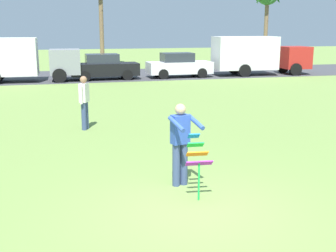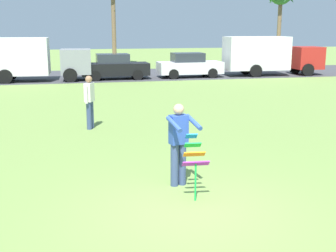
{
  "view_description": "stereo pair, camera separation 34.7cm",
  "coord_description": "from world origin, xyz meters",
  "px_view_note": "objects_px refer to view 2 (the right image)",
  "views": [
    {
      "loc": [
        -2.34,
        -6.94,
        3.24
      ],
      "look_at": [
        0.06,
        2.35,
        1.05
      ],
      "focal_mm": 46.45,
      "sensor_mm": 36.0,
      "label": 1
    },
    {
      "loc": [
        -2.01,
        -7.02,
        3.24
      ],
      "look_at": [
        0.06,
        2.35,
        1.05
      ],
      "focal_mm": 46.45,
      "sensor_mm": 36.0,
      "label": 2
    }
  ],
  "objects_px": {
    "kite_held": "(194,157)",
    "parked_truck_grey_van": "(27,58)",
    "person_kite_flyer": "(179,142)",
    "parked_truck_red_cab": "(268,55)",
    "person_walker_near": "(90,100)",
    "parked_car_white": "(189,66)",
    "parked_car_black": "(115,67)"
  },
  "relations": [
    {
      "from": "kite_held",
      "to": "parked_truck_grey_van",
      "type": "xyz_separation_m",
      "value": [
        -4.82,
        20.01,
        0.58
      ]
    },
    {
      "from": "parked_truck_red_cab",
      "to": "person_walker_near",
      "type": "xyz_separation_m",
      "value": [
        -12.53,
        -13.64,
        -0.48
      ]
    },
    {
      "from": "parked_truck_red_cab",
      "to": "kite_held",
      "type": "bearing_deg",
      "value": -118.42
    },
    {
      "from": "kite_held",
      "to": "parked_car_black",
      "type": "xyz_separation_m",
      "value": [
        0.44,
        20.02,
        -0.05
      ]
    },
    {
      "from": "person_kite_flyer",
      "to": "parked_car_black",
      "type": "distance_m",
      "value": 19.32
    },
    {
      "from": "kite_held",
      "to": "parked_truck_grey_van",
      "type": "relative_size",
      "value": 0.18
    },
    {
      "from": "parked_car_black",
      "to": "person_walker_near",
      "type": "height_order",
      "value": "person_walker_near"
    },
    {
      "from": "kite_held",
      "to": "parked_car_black",
      "type": "distance_m",
      "value": 20.02
    },
    {
      "from": "kite_held",
      "to": "parked_car_black",
      "type": "height_order",
      "value": "parked_car_black"
    },
    {
      "from": "kite_held",
      "to": "parked_car_black",
      "type": "relative_size",
      "value": 0.29
    },
    {
      "from": "parked_car_white",
      "to": "parked_truck_red_cab",
      "type": "relative_size",
      "value": 0.62
    },
    {
      "from": "kite_held",
      "to": "parked_car_black",
      "type": "bearing_deg",
      "value": 88.73
    },
    {
      "from": "kite_held",
      "to": "parked_car_white",
      "type": "xyz_separation_m",
      "value": [
        5.33,
        20.02,
        -0.05
      ]
    },
    {
      "from": "parked_truck_red_cab",
      "to": "person_walker_near",
      "type": "distance_m",
      "value": 18.52
    },
    {
      "from": "person_walker_near",
      "to": "parked_truck_red_cab",
      "type": "bearing_deg",
      "value": 47.42
    },
    {
      "from": "kite_held",
      "to": "parked_truck_grey_van",
      "type": "height_order",
      "value": "parked_truck_grey_van"
    },
    {
      "from": "parked_truck_grey_van",
      "to": "parked_truck_red_cab",
      "type": "xyz_separation_m",
      "value": [
        15.65,
        -0.0,
        0.0
      ]
    },
    {
      "from": "person_kite_flyer",
      "to": "parked_truck_grey_van",
      "type": "relative_size",
      "value": 0.26
    },
    {
      "from": "kite_held",
      "to": "person_walker_near",
      "type": "bearing_deg",
      "value": 104.9
    },
    {
      "from": "parked_truck_red_cab",
      "to": "parked_truck_grey_van",
      "type": "bearing_deg",
      "value": 180.0
    },
    {
      "from": "parked_car_white",
      "to": "person_walker_near",
      "type": "relative_size",
      "value": 2.45
    },
    {
      "from": "parked_car_black",
      "to": "parked_car_white",
      "type": "xyz_separation_m",
      "value": [
        4.89,
        -0.0,
        0.0
      ]
    },
    {
      "from": "parked_truck_red_cab",
      "to": "person_walker_near",
      "type": "height_order",
      "value": "parked_truck_red_cab"
    },
    {
      "from": "kite_held",
      "to": "person_walker_near",
      "type": "relative_size",
      "value": 0.7
    },
    {
      "from": "person_walker_near",
      "to": "parked_car_black",
      "type": "bearing_deg",
      "value": 81.08
    },
    {
      "from": "person_kite_flyer",
      "to": "kite_held",
      "type": "xyz_separation_m",
      "value": [
        0.13,
        -0.7,
        -0.12
      ]
    },
    {
      "from": "parked_truck_grey_van",
      "to": "parked_car_white",
      "type": "height_order",
      "value": "parked_truck_grey_van"
    },
    {
      "from": "parked_car_black",
      "to": "person_walker_near",
      "type": "distance_m",
      "value": 13.8
    },
    {
      "from": "parked_truck_red_cab",
      "to": "person_walker_near",
      "type": "bearing_deg",
      "value": -132.58
    },
    {
      "from": "kite_held",
      "to": "person_kite_flyer",
      "type": "bearing_deg",
      "value": 100.47
    },
    {
      "from": "person_kite_flyer",
      "to": "parked_car_black",
      "type": "relative_size",
      "value": 0.41
    },
    {
      "from": "kite_held",
      "to": "parked_truck_red_cab",
      "type": "distance_m",
      "value": 22.77
    }
  ]
}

